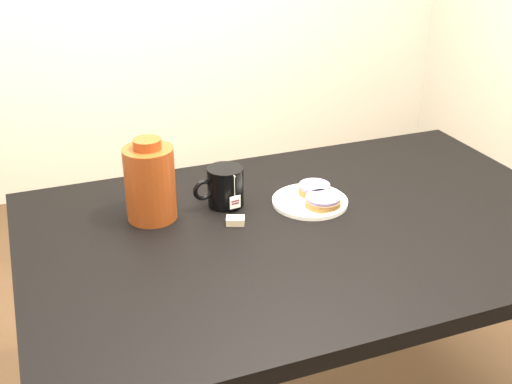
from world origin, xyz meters
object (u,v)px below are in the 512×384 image
Objects in this scene: teabag_pouch at (235,221)px; plate at (310,201)px; mug at (225,187)px; bagel_front at (323,201)px; bagel_package at (150,182)px; table at (309,253)px; bagel_back at (314,189)px.

plate is at bearing 9.04° from teabag_pouch.
teabag_pouch is at bearing -103.42° from mug.
bagel_front is 0.44m from bagel_package.
table is 0.14m from plate.
bagel_package reaches higher than teabag_pouch.
table is at bearing -137.07° from bagel_front.
plate is at bearing 109.72° from bagel_front.
mug is 3.22× the size of teabag_pouch.
plate is at bearing -27.43° from mug.
bagel_front reaches higher than table.
bagel_package is at bearing 169.75° from plate.
table is 6.63× the size of bagel_package.
table is at bearing -119.39° from bagel_back.
plate is at bearing -10.25° from bagel_package.
table is at bearing -115.00° from plate.
table is 0.19m from bagel_back.
bagel_back is 1.93× the size of teabag_pouch.
bagel_back is at bearing -18.49° from mug.
bagel_package is (-0.18, 0.11, 0.09)m from teabag_pouch.
bagel_back is 0.41× the size of bagel_package.
table is 16.10× the size of bagel_back.
bagel_front is at bearing 42.93° from table.
bagel_back is 0.24m from mug.
bagel_package reaches higher than mug.
bagel_package reaches higher than bagel_front.
mug is 0.69× the size of bagel_package.
plate is 0.05m from bagel_front.
teabag_pouch is at bearing 177.98° from bagel_front.
mug is at bearing 132.99° from table.
teabag_pouch reaches higher than plate.
bagel_front is at bearing -70.28° from plate.
bagel_front is 0.24m from teabag_pouch.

